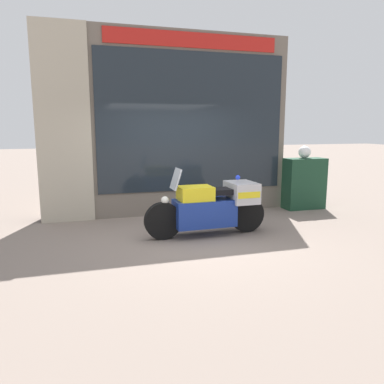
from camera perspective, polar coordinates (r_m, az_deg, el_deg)
The scene contains 6 objects.
ground_plane at distance 6.94m, azimuth 0.44°, elevation -6.72°, with size 60.00×60.00×0.00m, color gray.
shop_building at distance 8.49m, azimuth -6.47°, elevation 10.20°, with size 5.61×0.55×4.05m.
window_display at distance 8.86m, azimuth -0.45°, elevation -0.12°, with size 4.07×0.30×1.79m.
paramedic_motorcycle at distance 6.91m, azimuth 3.17°, elevation -2.07°, with size 2.31×0.68×1.27m.
utility_cabinet at distance 9.52m, azimuth 16.73°, elevation 1.24°, with size 0.98×0.45×1.23m, color #193D28.
white_helmet at distance 9.47m, azimuth 16.78°, elevation 5.86°, with size 0.29×0.29×0.29m, color white.
Camera 1 is at (-1.93, -6.36, 2.00)m, focal length 35.00 mm.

